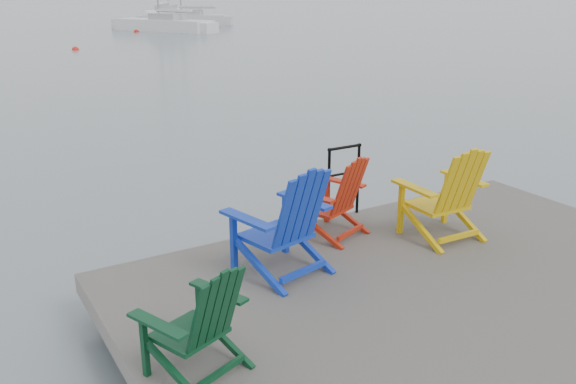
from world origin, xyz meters
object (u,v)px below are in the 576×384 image
buoy_c (205,34)px  sailboat_mid (168,14)px  chair_green (199,319)px  buoy_d (136,32)px  chair_red (335,196)px  sailboat_near (164,26)px  chair_blue (285,220)px  buoy_b (75,50)px  sailboat_far (186,20)px  handrail (344,174)px  chair_yellow (447,192)px

buoy_c → sailboat_mid: bearing=76.4°
chair_green → buoy_d: size_ratio=2.40×
chair_red → sailboat_near: 39.74m
chair_blue → buoy_d: bearing=61.6°
sailboat_near → buoy_d: (-2.03, 0.02, -0.36)m
chair_blue → buoy_d: chair_blue is taller
chair_green → chair_blue: chair_blue is taller
sailboat_near → buoy_b: (-8.45, -10.20, -0.36)m
sailboat_far → buoy_b: size_ratio=26.73×
sailboat_near → sailboat_far: (3.96, 5.67, 0.00)m
chair_green → buoy_b: bearing=58.1°
handrail → buoy_c: handrail is taller
chair_blue → sailboat_near: bearing=58.9°
sailboat_mid → buoy_c: bearing=-69.2°
sailboat_far → sailboat_mid: bearing=22.8°
handrail → buoy_c: (12.69, 33.74, -1.04)m
chair_red → buoy_c: bearing=47.2°
sailboat_near → buoy_d: 2.06m
chair_green → buoy_c: 39.06m
chair_green → sailboat_far: bearing=47.2°
handrail → buoy_d: size_ratio=2.42×
sailboat_near → chair_yellow: bearing=-134.2°
chair_green → chair_red: chair_red is taller
chair_red → buoy_d: (9.60, 38.02, -0.98)m
chair_red → sailboat_far: (15.58, 43.67, -0.62)m
sailboat_far → buoy_b: 20.15m
sailboat_near → sailboat_far: 6.92m
handrail → chair_yellow: 1.29m
sailboat_far → buoy_c: 9.78m
chair_red → chair_green: bearing=-166.9°
handrail → buoy_b: size_ratio=2.52×
buoy_d → chair_red: bearing=-104.2°
chair_blue → buoy_b: (4.15, 28.34, -1.07)m
sailboat_far → chair_blue: bearing=-164.9°
handrail → sailboat_far: sailboat_far is taller
handrail → buoy_c: bearing=69.4°
buoy_d → chair_blue: bearing=-105.3°
buoy_b → buoy_c: 11.85m
chair_blue → buoy_b: size_ratio=3.16×
handrail → sailboat_mid: 57.60m
chair_yellow → sailboat_far: 46.69m
chair_blue → buoy_d: size_ratio=3.04×
chair_green → chair_yellow: bearing=-5.6°
chair_green → sailboat_far: sailboat_far is taller
chair_yellow → buoy_d: bearing=79.2°
handrail → chair_red: size_ratio=0.95×
sailboat_far → buoy_d: 8.24m
buoy_b → handrail: bearing=-95.7°
sailboat_mid → buoy_d: size_ratio=33.59×
chair_yellow → sailboat_mid: bearing=74.6°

